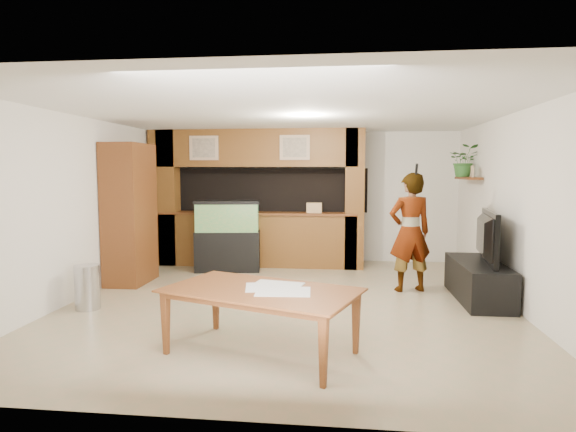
# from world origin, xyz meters

# --- Properties ---
(floor) EXTENTS (6.50, 6.50, 0.00)m
(floor) POSITION_xyz_m (0.00, 0.00, 0.00)
(floor) COLOR tan
(floor) RESTS_ON ground
(ceiling) EXTENTS (6.50, 6.50, 0.00)m
(ceiling) POSITION_xyz_m (0.00, 0.00, 2.60)
(ceiling) COLOR white
(ceiling) RESTS_ON wall_back
(wall_back) EXTENTS (6.00, 0.00, 6.00)m
(wall_back) POSITION_xyz_m (0.00, 3.25, 1.30)
(wall_back) COLOR silver
(wall_back) RESTS_ON floor
(wall_left) EXTENTS (0.00, 6.50, 6.50)m
(wall_left) POSITION_xyz_m (-3.00, 0.00, 1.30)
(wall_left) COLOR silver
(wall_left) RESTS_ON floor
(wall_right) EXTENTS (0.00, 6.50, 6.50)m
(wall_right) POSITION_xyz_m (3.00, 0.00, 1.30)
(wall_right) COLOR silver
(wall_right) RESTS_ON floor
(partition) EXTENTS (4.20, 0.99, 2.60)m
(partition) POSITION_xyz_m (-0.95, 2.64, 1.31)
(partition) COLOR brown
(partition) RESTS_ON floor
(wall_clock) EXTENTS (0.05, 0.25, 0.25)m
(wall_clock) POSITION_xyz_m (-2.97, 1.00, 1.90)
(wall_clock) COLOR black
(wall_clock) RESTS_ON wall_left
(wall_shelf) EXTENTS (0.25, 0.90, 0.04)m
(wall_shelf) POSITION_xyz_m (2.85, 1.95, 1.70)
(wall_shelf) COLOR brown
(wall_shelf) RESTS_ON wall_right
(pantry_cabinet) EXTENTS (0.57, 0.93, 2.26)m
(pantry_cabinet) POSITION_xyz_m (-2.70, 0.87, 1.13)
(pantry_cabinet) COLOR brown
(pantry_cabinet) RESTS_ON floor
(trash_can) EXTENTS (0.32, 0.32, 0.59)m
(trash_can) POSITION_xyz_m (-2.61, -0.65, 0.29)
(trash_can) COLOR #B2B2B7
(trash_can) RESTS_ON floor
(aquarium) EXTENTS (1.16, 0.44, 1.29)m
(aquarium) POSITION_xyz_m (-1.35, 1.95, 0.63)
(aquarium) COLOR black
(aquarium) RESTS_ON floor
(tv_stand) EXTENTS (0.60, 1.62, 0.54)m
(tv_stand) POSITION_xyz_m (2.65, 0.41, 0.27)
(tv_stand) COLOR black
(tv_stand) RESTS_ON floor
(television) EXTENTS (0.34, 1.27, 0.73)m
(television) POSITION_xyz_m (2.65, 0.41, 0.90)
(television) COLOR black
(television) RESTS_ON tv_stand
(photo_frame) EXTENTS (0.04, 0.15, 0.19)m
(photo_frame) POSITION_xyz_m (2.85, 1.70, 1.82)
(photo_frame) COLOR tan
(photo_frame) RESTS_ON wall_shelf
(potted_plant) EXTENTS (0.57, 0.52, 0.56)m
(potted_plant) POSITION_xyz_m (2.82, 2.13, 2.00)
(potted_plant) COLOR #2D6528
(potted_plant) RESTS_ON wall_shelf
(person) EXTENTS (0.75, 0.59, 1.80)m
(person) POSITION_xyz_m (1.74, 0.82, 0.90)
(person) COLOR tan
(person) RESTS_ON floor
(microphone) EXTENTS (0.04, 0.11, 0.17)m
(microphone) POSITION_xyz_m (1.79, 0.66, 1.85)
(microphone) COLOR black
(microphone) RESTS_ON person
(dining_table) EXTENTS (2.12, 1.62, 0.66)m
(dining_table) POSITION_xyz_m (-0.08, -1.98, 0.33)
(dining_table) COLOR brown
(dining_table) RESTS_ON floor
(newspaper_a) EXTENTS (0.54, 0.41, 0.01)m
(newspaper_a) POSITION_xyz_m (0.17, -2.03, 0.66)
(newspaper_a) COLOR silver
(newspaper_a) RESTS_ON dining_table
(newspaper_b) EXTENTS (0.58, 0.47, 0.01)m
(newspaper_b) POSITION_xyz_m (0.03, -1.86, 0.66)
(newspaper_b) COLOR silver
(newspaper_b) RESTS_ON dining_table
(newspaper_c) EXTENTS (0.56, 0.46, 0.01)m
(newspaper_c) POSITION_xyz_m (0.07, -1.78, 0.66)
(newspaper_c) COLOR silver
(newspaper_c) RESTS_ON dining_table
(counter_box) EXTENTS (0.29, 0.19, 0.19)m
(counter_box) POSITION_xyz_m (0.20, 2.45, 1.13)
(counter_box) COLOR tan
(counter_box) RESTS_ON partition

